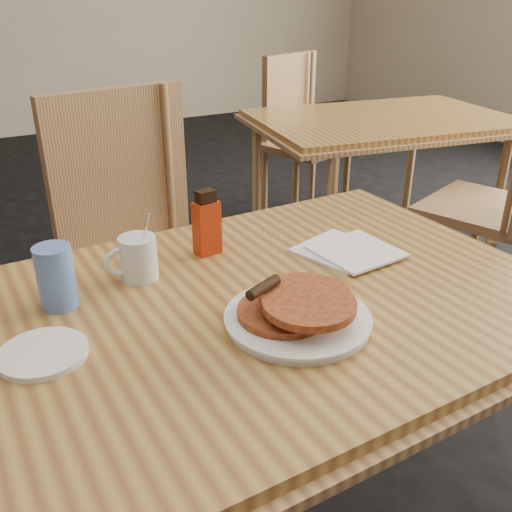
{
  "coord_description": "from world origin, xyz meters",
  "views": [
    {
      "loc": [
        -0.46,
        -0.82,
        1.32
      ],
      "look_at": [
        0.01,
        0.03,
        0.85
      ],
      "focal_mm": 40.0,
      "sensor_mm": 36.0,
      "label": 1
    }
  ],
  "objects": [
    {
      "name": "main_table",
      "position": [
        0.0,
        0.05,
        0.71
      ],
      "size": [
        1.32,
        0.91,
        0.75
      ],
      "rotation": [
        0.0,
        0.0,
        0.03
      ],
      "color": "#A17C39",
      "rests_on": "floor"
    },
    {
      "name": "neighbor_table",
      "position": [
        1.38,
        1.27,
        0.71
      ],
      "size": [
        1.35,
        1.02,
        0.75
      ],
      "rotation": [
        0.0,
        0.0,
        -0.16
      ],
      "color": "#A17C39",
      "rests_on": "floor"
    },
    {
      "name": "chair_main_far",
      "position": [
        -0.0,
        0.81,
        0.62
      ],
      "size": [
        0.54,
        0.54,
        1.04
      ],
      "rotation": [
        0.0,
        0.0,
        0.18
      ],
      "color": "tan",
      "rests_on": "floor"
    },
    {
      "name": "chair_neighbor_far",
      "position": [
        1.37,
        2.0,
        0.57
      ],
      "size": [
        0.54,
        0.55,
        0.96
      ],
      "rotation": [
        0.0,
        0.0,
        0.31
      ],
      "color": "tan",
      "rests_on": "floor"
    },
    {
      "name": "pancake_plate",
      "position": [
        0.04,
        -0.07,
        0.77
      ],
      "size": [
        0.27,
        0.27,
        0.08
      ],
      "rotation": [
        0.0,
        0.0,
        -0.03
      ],
      "color": "silver",
      "rests_on": "main_table"
    },
    {
      "name": "coffee_mug",
      "position": [
        -0.16,
        0.25,
        0.8
      ],
      "size": [
        0.11,
        0.08,
        0.15
      ],
      "rotation": [
        0.0,
        0.0,
        0.25
      ],
      "color": "silver",
      "rests_on": "main_table"
    },
    {
      "name": "syrup_bottle",
      "position": [
        0.02,
        0.29,
        0.82
      ],
      "size": [
        0.06,
        0.05,
        0.15
      ],
      "rotation": [
        0.0,
        0.0,
        0.16
      ],
      "color": "maroon",
      "rests_on": "main_table"
    },
    {
      "name": "napkin_stack",
      "position": [
        0.31,
        0.13,
        0.76
      ],
      "size": [
        0.23,
        0.24,
        0.01
      ],
      "rotation": [
        0.0,
        0.0,
        0.3
      ],
      "color": "silver",
      "rests_on": "main_table"
    },
    {
      "name": "blue_tumbler",
      "position": [
        -0.33,
        0.21,
        0.81
      ],
      "size": [
        0.08,
        0.08,
        0.13
      ],
      "primitive_type": "cylinder",
      "rotation": [
        0.0,
        0.0,
        -0.12
      ],
      "color": "#5275C1",
      "rests_on": "main_table"
    },
    {
      "name": "side_saucer",
      "position": [
        -0.4,
        0.05,
        0.76
      ],
      "size": [
        0.18,
        0.18,
        0.01
      ],
      "primitive_type": "cylinder",
      "rotation": [
        0.0,
        0.0,
        0.2
      ],
      "color": "silver",
      "rests_on": "main_table"
    }
  ]
}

